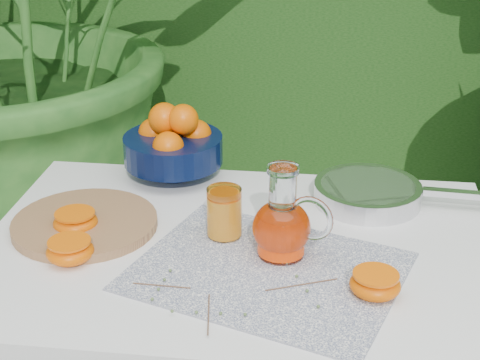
# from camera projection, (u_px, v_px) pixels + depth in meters

# --- Properties ---
(potted_plant_left) EXTENTS (2.52, 2.52, 1.93)m
(potted_plant_left) POSITION_uv_depth(u_px,v_px,m) (10.00, 9.00, 2.39)
(potted_plant_left) COLOR #265E20
(potted_plant_left) RESTS_ON ground
(white_table) EXTENTS (1.00, 0.70, 0.75)m
(white_table) POSITION_uv_depth(u_px,v_px,m) (239.00, 281.00, 1.45)
(white_table) COLOR white
(white_table) RESTS_ON ground
(placemat) EXTENTS (0.56, 0.49, 0.00)m
(placemat) POSITION_uv_depth(u_px,v_px,m) (267.00, 271.00, 1.33)
(placemat) COLOR #0B1741
(placemat) RESTS_ON white_table
(cutting_board) EXTENTS (0.35, 0.35, 0.02)m
(cutting_board) POSITION_uv_depth(u_px,v_px,m) (85.00, 224.00, 1.48)
(cutting_board) COLOR #9B7246
(cutting_board) RESTS_ON white_table
(fruit_bowl) EXTENTS (0.23, 0.23, 0.18)m
(fruit_bowl) POSITION_uv_depth(u_px,v_px,m) (173.00, 143.00, 1.68)
(fruit_bowl) COLOR black
(fruit_bowl) RESTS_ON white_table
(juice_pitcher) EXTENTS (0.17, 0.14, 0.18)m
(juice_pitcher) POSITION_uv_depth(u_px,v_px,m) (283.00, 225.00, 1.36)
(juice_pitcher) COLOR white
(juice_pitcher) RESTS_ON white_table
(juice_tumbler) EXTENTS (0.07, 0.07, 0.10)m
(juice_tumbler) POSITION_uv_depth(u_px,v_px,m) (224.00, 214.00, 1.43)
(juice_tumbler) COLOR white
(juice_tumbler) RESTS_ON white_table
(saute_pan) EXTENTS (0.41, 0.25, 0.04)m
(saute_pan) POSITION_uv_depth(u_px,v_px,m) (369.00, 192.00, 1.58)
(saute_pan) COLOR silver
(saute_pan) RESTS_ON white_table
(orange_halves) EXTENTS (0.68, 0.25, 0.04)m
(orange_halves) POSITION_uv_depth(u_px,v_px,m) (166.00, 251.00, 1.36)
(orange_halves) COLOR #DF6202
(orange_halves) RESTS_ON white_table
(thyme_sprigs) EXTENTS (0.36, 0.23, 0.01)m
(thyme_sprigs) POSITION_uv_depth(u_px,v_px,m) (227.00, 293.00, 1.26)
(thyme_sprigs) COLOR brown
(thyme_sprigs) RESTS_ON white_table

